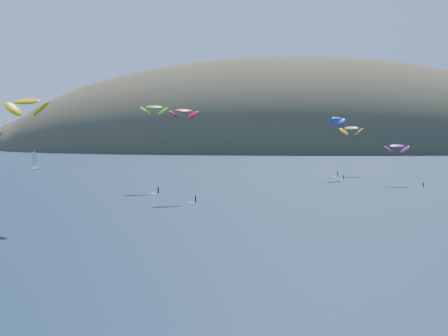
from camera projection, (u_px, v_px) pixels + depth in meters
ground at (78, 288)px, 69.53m from camera, size 2800.00×2800.00×0.00m
island at (306, 161)px, 624.33m from camera, size 730.00×300.00×210.00m
sailboat at (35, 168)px, 293.41m from camera, size 7.79×6.71×9.54m
kitesurfer_2 at (27, 102)px, 116.50m from camera, size 11.64×11.54×25.69m
kitesurfer_3 at (154, 107)px, 186.79m from camera, size 8.41×13.60×27.19m
kitesurfer_4 at (337, 119)px, 233.04m from camera, size 8.69×9.25×25.17m
kitesurfer_6 at (397, 146)px, 205.68m from camera, size 11.51×11.11×15.08m
kitesurfer_9 at (184, 111)px, 159.24m from camera, size 8.50×9.28×24.96m
kitesurfer_11 at (351, 128)px, 253.95m from camera, size 12.03×14.78×21.90m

